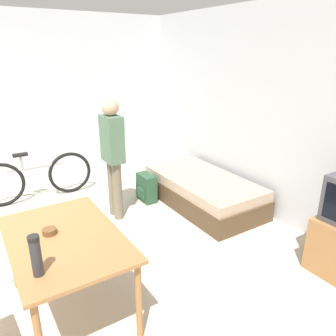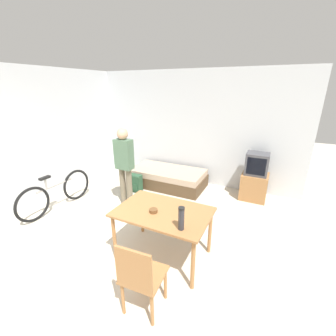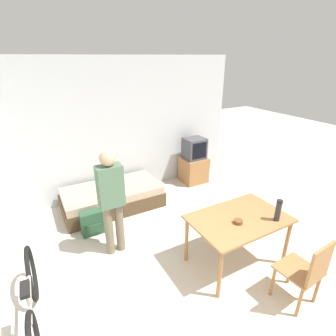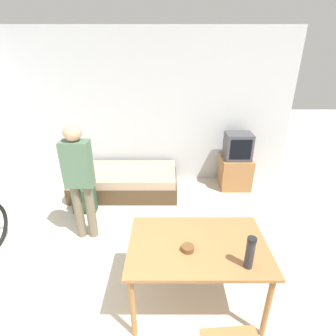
{
  "view_description": "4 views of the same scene",
  "coord_description": "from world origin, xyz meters",
  "px_view_note": "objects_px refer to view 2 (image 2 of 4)",
  "views": [
    {
      "loc": [
        3.2,
        0.38,
        2.13
      ],
      "look_at": [
        0.51,
        2.1,
        0.97
      ],
      "focal_mm": 35.0,
      "sensor_mm": 36.0,
      "label": 1
    },
    {
      "loc": [
        2.07,
        -1.45,
        2.31
      ],
      "look_at": [
        0.32,
        2.14,
        0.86
      ],
      "focal_mm": 24.0,
      "sensor_mm": 36.0,
      "label": 2
    },
    {
      "loc": [
        -1.36,
        -1.18,
        2.68
      ],
      "look_at": [
        0.5,
        2.2,
        1.02
      ],
      "focal_mm": 28.0,
      "sensor_mm": 36.0,
      "label": 3
    },
    {
      "loc": [
        0.58,
        -0.99,
        2.37
      ],
      "look_at": [
        0.58,
        2.04,
        0.97
      ],
      "focal_mm": 28.0,
      "sensor_mm": 36.0,
      "label": 4
    }
  ],
  "objects_px": {
    "dining_table": "(163,216)",
    "bicycle": "(56,193)",
    "daybed": "(167,177)",
    "thermos_flask": "(181,217)",
    "person_standing": "(124,162)",
    "backpack": "(134,183)",
    "mate_bowl": "(153,211)",
    "wooden_chair": "(140,276)",
    "tv": "(255,179)"
  },
  "relations": [
    {
      "from": "dining_table",
      "to": "thermos_flask",
      "type": "distance_m",
      "value": 0.53
    },
    {
      "from": "person_standing",
      "to": "mate_bowl",
      "type": "height_order",
      "value": "person_standing"
    },
    {
      "from": "mate_bowl",
      "to": "wooden_chair",
      "type": "bearing_deg",
      "value": -70.19
    },
    {
      "from": "person_standing",
      "to": "thermos_flask",
      "type": "distance_m",
      "value": 2.19
    },
    {
      "from": "person_standing",
      "to": "dining_table",
      "type": "bearing_deg",
      "value": -36.68
    },
    {
      "from": "tv",
      "to": "wooden_chair",
      "type": "relative_size",
      "value": 1.14
    },
    {
      "from": "tv",
      "to": "mate_bowl",
      "type": "xyz_separation_m",
      "value": [
        -1.05,
        -2.53,
        0.29
      ]
    },
    {
      "from": "daybed",
      "to": "wooden_chair",
      "type": "height_order",
      "value": "wooden_chair"
    },
    {
      "from": "wooden_chair",
      "to": "mate_bowl",
      "type": "bearing_deg",
      "value": 109.81
    },
    {
      "from": "wooden_chair",
      "to": "thermos_flask",
      "type": "xyz_separation_m",
      "value": [
        0.19,
        0.62,
        0.38
      ]
    },
    {
      "from": "dining_table",
      "to": "mate_bowl",
      "type": "bearing_deg",
      "value": -139.05
    },
    {
      "from": "daybed",
      "to": "thermos_flask",
      "type": "height_order",
      "value": "thermos_flask"
    },
    {
      "from": "dining_table",
      "to": "thermos_flask",
      "type": "bearing_deg",
      "value": -35.6
    },
    {
      "from": "dining_table",
      "to": "tv",
      "type": "bearing_deg",
      "value": 68.66
    },
    {
      "from": "thermos_flask",
      "to": "bicycle",
      "type": "bearing_deg",
      "value": 169.5
    },
    {
      "from": "mate_bowl",
      "to": "backpack",
      "type": "xyz_separation_m",
      "value": [
        -1.48,
        1.69,
        -0.55
      ]
    },
    {
      "from": "backpack",
      "to": "mate_bowl",
      "type": "bearing_deg",
      "value": -48.8
    },
    {
      "from": "daybed",
      "to": "bicycle",
      "type": "distance_m",
      "value": 2.46
    },
    {
      "from": "bicycle",
      "to": "thermos_flask",
      "type": "bearing_deg",
      "value": -10.5
    },
    {
      "from": "daybed",
      "to": "mate_bowl",
      "type": "bearing_deg",
      "value": -68.04
    },
    {
      "from": "daybed",
      "to": "wooden_chair",
      "type": "relative_size",
      "value": 2.01
    },
    {
      "from": "dining_table",
      "to": "backpack",
      "type": "bearing_deg",
      "value": 134.53
    },
    {
      "from": "daybed",
      "to": "mate_bowl",
      "type": "xyz_separation_m",
      "value": [
        0.94,
        -2.32,
        0.55
      ]
    },
    {
      "from": "daybed",
      "to": "tv",
      "type": "xyz_separation_m",
      "value": [
        1.99,
        0.21,
        0.26
      ]
    },
    {
      "from": "mate_bowl",
      "to": "dining_table",
      "type": "bearing_deg",
      "value": 40.95
    },
    {
      "from": "dining_table",
      "to": "bicycle",
      "type": "height_order",
      "value": "bicycle"
    },
    {
      "from": "thermos_flask",
      "to": "mate_bowl",
      "type": "bearing_deg",
      "value": 158.72
    },
    {
      "from": "mate_bowl",
      "to": "bicycle",
      "type": "bearing_deg",
      "value": 171.78
    },
    {
      "from": "daybed",
      "to": "thermos_flask",
      "type": "distance_m",
      "value": 2.96
    },
    {
      "from": "tv",
      "to": "dining_table",
      "type": "bearing_deg",
      "value": -111.34
    },
    {
      "from": "dining_table",
      "to": "person_standing",
      "type": "xyz_separation_m",
      "value": [
        -1.38,
        1.03,
        0.26
      ]
    },
    {
      "from": "tv",
      "to": "daybed",
      "type": "bearing_deg",
      "value": -174.09
    },
    {
      "from": "daybed",
      "to": "dining_table",
      "type": "distance_m",
      "value": 2.5
    },
    {
      "from": "mate_bowl",
      "to": "person_standing",
      "type": "bearing_deg",
      "value": 139.0
    },
    {
      "from": "dining_table",
      "to": "daybed",
      "type": "bearing_deg",
      "value": 114.84
    },
    {
      "from": "daybed",
      "to": "backpack",
      "type": "bearing_deg",
      "value": -130.85
    },
    {
      "from": "thermos_flask",
      "to": "backpack",
      "type": "xyz_separation_m",
      "value": [
        -1.96,
        1.88,
        -0.69
      ]
    },
    {
      "from": "person_standing",
      "to": "backpack",
      "type": "height_order",
      "value": "person_standing"
    },
    {
      "from": "tv",
      "to": "mate_bowl",
      "type": "height_order",
      "value": "tv"
    },
    {
      "from": "bicycle",
      "to": "person_standing",
      "type": "distance_m",
      "value": 1.48
    },
    {
      "from": "thermos_flask",
      "to": "daybed",
      "type": "bearing_deg",
      "value": 119.44
    },
    {
      "from": "bicycle",
      "to": "person_standing",
      "type": "relative_size",
      "value": 1.03
    },
    {
      "from": "dining_table",
      "to": "person_standing",
      "type": "height_order",
      "value": "person_standing"
    },
    {
      "from": "dining_table",
      "to": "wooden_chair",
      "type": "distance_m",
      "value": 0.93
    },
    {
      "from": "daybed",
      "to": "bicycle",
      "type": "height_order",
      "value": "bicycle"
    },
    {
      "from": "backpack",
      "to": "person_standing",
      "type": "bearing_deg",
      "value": -70.91
    },
    {
      "from": "dining_table",
      "to": "wooden_chair",
      "type": "xyz_separation_m",
      "value": [
        0.19,
        -0.9,
        -0.14
      ]
    },
    {
      "from": "bicycle",
      "to": "mate_bowl",
      "type": "height_order",
      "value": "mate_bowl"
    },
    {
      "from": "dining_table",
      "to": "wooden_chair",
      "type": "relative_size",
      "value": 1.4
    },
    {
      "from": "dining_table",
      "to": "backpack",
      "type": "distance_m",
      "value": 2.3
    }
  ]
}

